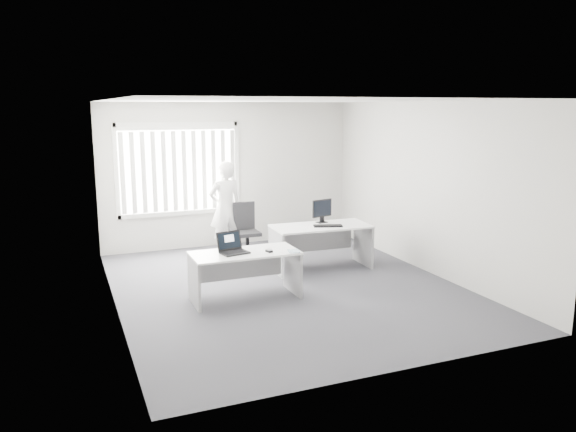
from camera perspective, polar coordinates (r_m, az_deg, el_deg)
name	(u,v)px	position (r m, az deg, el deg)	size (l,w,h in m)	color
ground	(287,287)	(8.64, -0.13, -7.25)	(6.00, 6.00, 0.00)	#46464C
wall_back	(229,175)	(11.12, -5.98, 4.21)	(5.00, 0.02, 2.80)	beige
wall_front	(400,241)	(5.69, 11.31, -2.51)	(5.00, 0.02, 2.80)	beige
wall_left	(111,208)	(7.74, -17.56, 0.75)	(0.02, 6.00, 2.80)	beige
wall_right	(427,188)	(9.52, 13.96, 2.80)	(0.02, 6.00, 2.80)	beige
ceiling	(287,100)	(8.20, -0.14, 11.65)	(5.00, 6.00, 0.02)	white
window	(179,169)	(10.83, -11.03, 4.68)	(2.32, 0.06, 1.76)	silver
blinds	(180,171)	(10.77, -10.96, 4.49)	(2.20, 0.10, 1.50)	silver
desk_near	(245,265)	(8.03, -4.40, -5.00)	(1.52, 0.71, 0.69)	white
desk_far	(321,237)	(9.50, 3.37, -2.19)	(1.67, 0.84, 0.75)	white
office_chair	(247,239)	(10.40, -4.23, -2.37)	(0.56, 0.56, 0.98)	black
person	(225,208)	(10.45, -6.39, 0.81)	(0.63, 0.42, 1.74)	white
laptop	(235,243)	(7.88, -5.46, -2.79)	(0.38, 0.33, 0.29)	black
paper_sheet	(273,251)	(8.01, -1.57, -3.58)	(0.32, 0.23, 0.00)	silver
mouse	(269,251)	(7.95, -1.93, -3.53)	(0.06, 0.11, 0.04)	silver
booklet	(294,251)	(7.99, 0.59, -3.58)	(0.15, 0.21, 0.01)	white
keyboard	(328,226)	(9.38, 4.09, -1.01)	(0.48, 0.16, 0.02)	black
monitor	(322,211)	(9.65, 3.47, 0.50)	(0.40, 0.12, 0.40)	black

